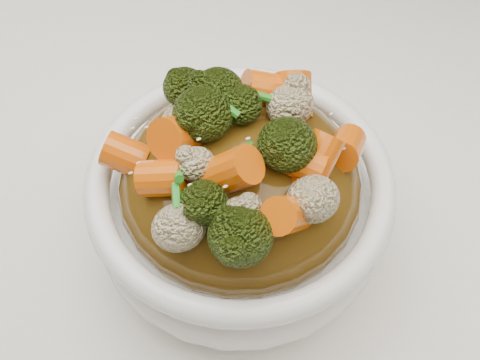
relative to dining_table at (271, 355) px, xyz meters
name	(u,v)px	position (x,y,z in m)	size (l,w,h in m)	color
dining_table	(271,355)	(0.00, 0.00, 0.00)	(1.20, 0.80, 0.75)	brown
tablecloth	(289,220)	(0.00, 0.00, 0.35)	(1.20, 0.80, 0.04)	white
bowl	(240,205)	(-0.05, -0.01, 0.42)	(0.21, 0.21, 0.08)	white
sauce_base	(240,182)	(-0.05, -0.01, 0.45)	(0.17, 0.17, 0.09)	#4D340D
carrots	(240,124)	(-0.05, -0.01, 0.51)	(0.17, 0.17, 0.05)	#D75807
broccoli	(240,126)	(-0.05, -0.01, 0.51)	(0.17, 0.17, 0.04)	black
cauliflower	(240,128)	(-0.05, -0.01, 0.50)	(0.17, 0.17, 0.04)	tan
scallions	(240,123)	(-0.05, -0.01, 0.51)	(0.13, 0.13, 0.02)	#227B1C
sesame_seeds	(240,123)	(-0.05, -0.01, 0.51)	(0.15, 0.15, 0.01)	beige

